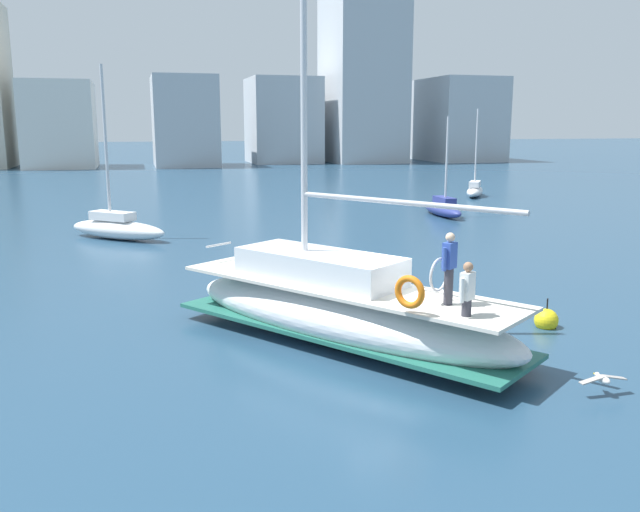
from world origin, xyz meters
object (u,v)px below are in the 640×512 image
at_px(moored_cutter_left, 475,190).
at_px(mooring_buoy, 546,320).
at_px(moored_catamaran, 117,227).
at_px(moored_sloop_near, 443,208).
at_px(seagull, 603,379).
at_px(main_sailboat, 339,307).

distance_m(moored_cutter_left, mooring_buoy, 33.02).
relative_size(moored_cutter_left, mooring_buoy, 6.99).
xyz_separation_m(moored_catamaran, moored_cutter_left, (25.30, 12.40, -0.08)).
bearing_deg(moored_catamaran, moored_sloop_near, 9.76).
bearing_deg(moored_sloop_near, moored_catamaran, -170.24).
bearing_deg(moored_sloop_near, seagull, -108.97).
distance_m(moored_catamaran, seagull, 23.78).
height_order(moored_catamaran, seagull, moored_catamaran).
xyz_separation_m(main_sailboat, moored_catamaran, (-5.59, 17.19, -0.32)).
bearing_deg(moored_sloop_near, mooring_buoy, -108.64).
height_order(moored_cutter_left, seagull, moored_cutter_left).
relative_size(main_sailboat, moored_cutter_left, 1.82).
relative_size(moored_cutter_left, seagull, 6.20).
bearing_deg(moored_sloop_near, moored_cutter_left, 52.55).
xyz_separation_m(moored_cutter_left, mooring_buoy, (-14.05, -29.88, -0.31)).
xyz_separation_m(moored_sloop_near, moored_cutter_left, (7.10, 9.27, 0.01)).
height_order(main_sailboat, seagull, main_sailboat).
bearing_deg(seagull, mooring_buoy, 69.45).
relative_size(main_sailboat, seagull, 11.28).
bearing_deg(moored_cutter_left, main_sailboat, -123.67).
xyz_separation_m(moored_cutter_left, seagull, (-15.64, -34.13, -0.16)).
relative_size(moored_catamaran, seagull, 7.73).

